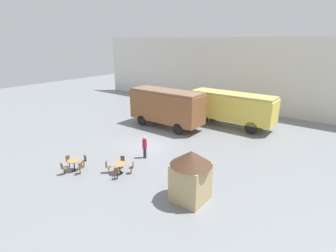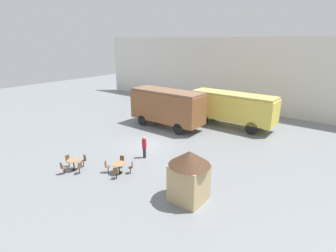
{
  "view_description": "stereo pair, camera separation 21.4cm",
  "coord_description": "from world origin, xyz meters",
  "views": [
    {
      "loc": [
        14.15,
        -16.1,
        8.68
      ],
      "look_at": [
        1.23,
        1.0,
        1.6
      ],
      "focal_mm": 28.0,
      "sensor_mm": 36.0,
      "label": 1
    },
    {
      "loc": [
        14.32,
        -15.97,
        8.68
      ],
      "look_at": [
        1.23,
        1.0,
        1.6
      ],
      "focal_mm": 28.0,
      "sensor_mm": 36.0,
      "label": 2
    }
  ],
  "objects": [
    {
      "name": "ground_plane",
      "position": [
        0.0,
        0.0,
        0.0
      ],
      "size": [
        80.0,
        80.0,
        0.0
      ],
      "primitive_type": "plane",
      "color": "gray"
    },
    {
      "name": "backdrop_wall",
      "position": [
        0.0,
        15.92,
        4.5
      ],
      "size": [
        44.0,
        0.15,
        9.0
      ],
      "color": "silver",
      "rests_on": "ground_plane"
    },
    {
      "name": "passenger_coach_vintage",
      "position": [
        3.57,
        8.84,
        2.13
      ],
      "size": [
        8.75,
        2.56,
        3.51
      ],
      "color": "#E0C64C",
      "rests_on": "ground_plane"
    },
    {
      "name": "passenger_coach_wooden",
      "position": [
        -1.66,
        4.59,
        2.26
      ],
      "size": [
        7.76,
        2.68,
        3.86
      ],
      "color": "brown",
      "rests_on": "ground_plane"
    },
    {
      "name": "cafe_table_near",
      "position": [
        -0.92,
        -6.96,
        0.61
      ],
      "size": [
        0.84,
        0.84,
        0.78
      ],
      "color": "black",
      "rests_on": "ground_plane"
    },
    {
      "name": "cafe_table_mid",
      "position": [
        1.89,
        -5.31,
        0.57
      ],
      "size": [
        0.94,
        0.94,
        0.71
      ],
      "color": "black",
      "rests_on": "ground_plane"
    },
    {
      "name": "cafe_chair_0",
      "position": [
        -0.99,
        -7.75,
        0.51
      ],
      "size": [
        0.36,
        0.37,
        0.87
      ],
      "rotation": [
        0.0,
        0.0,
        7.76
      ],
      "color": "black",
      "rests_on": "ground_plane"
    },
    {
      "name": "cafe_chair_1",
      "position": [
        -0.13,
        -7.03,
        0.51
      ],
      "size": [
        0.37,
        0.36,
        0.87
      ],
      "rotation": [
        0.0,
        0.0,
        9.33
      ],
      "color": "black",
      "rests_on": "ground_plane"
    },
    {
      "name": "cafe_chair_2",
      "position": [
        -0.85,
        -6.17,
        0.51
      ],
      "size": [
        0.36,
        0.37,
        0.87
      ],
      "rotation": [
        0.0,
        0.0,
        10.9
      ],
      "color": "black",
      "rests_on": "ground_plane"
    },
    {
      "name": "cafe_chair_3",
      "position": [
        -1.71,
        -6.88,
        0.51
      ],
      "size": [
        0.37,
        0.36,
        0.87
      ],
      "rotation": [
        0.0,
        0.0,
        12.47
      ],
      "color": "black",
      "rests_on": "ground_plane"
    },
    {
      "name": "cafe_chair_4",
      "position": [
        1.42,
        -4.62,
        0.51
      ],
      "size": [
        0.4,
        0.4,
        0.87
      ],
      "rotation": [
        0.0,
        0.0,
        5.3
      ],
      "color": "black",
      "rests_on": "ground_plane"
    },
    {
      "name": "cafe_chair_5",
      "position": [
        1.19,
        -5.78,
        0.51
      ],
      "size": [
        0.4,
        0.4,
        0.87
      ],
      "rotation": [
        0.0,
        0.0,
        6.88
      ],
      "color": "black",
      "rests_on": "ground_plane"
    },
    {
      "name": "cafe_chair_6",
      "position": [
        2.36,
        -6.01,
        0.51
      ],
      "size": [
        0.4,
        0.4,
        0.87
      ],
      "rotation": [
        0.0,
        0.0,
        8.45
      ],
      "color": "black",
      "rests_on": "ground_plane"
    },
    {
      "name": "cafe_chair_7",
      "position": [
        2.59,
        -4.84,
        0.51
      ],
      "size": [
        0.4,
        0.4,
        0.87
      ],
      "rotation": [
        0.0,
        0.0,
        10.02
      ],
      "color": "black",
      "rests_on": "ground_plane"
    },
    {
      "name": "visitor_person",
      "position": [
        1.61,
        -2.46,
        0.96
      ],
      "size": [
        0.34,
        0.34,
        1.75
      ],
      "color": "#262633",
      "rests_on": "ground_plane"
    },
    {
      "name": "ticket_kiosk",
      "position": [
        7.38,
        -5.05,
        1.67
      ],
      "size": [
        2.34,
        2.34,
        3.0
      ],
      "color": "tan",
      "rests_on": "ground_plane"
    }
  ]
}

